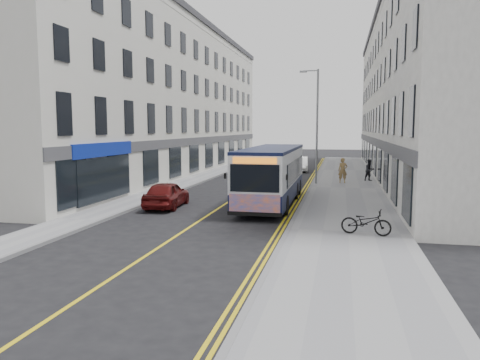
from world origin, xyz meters
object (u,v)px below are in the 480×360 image
at_px(city_bus, 272,173).
at_px(pedestrian_near, 343,170).
at_px(bicycle, 366,222).
at_px(pedestrian_far, 370,170).
at_px(car_white, 300,164).
at_px(car_maroon, 167,194).
at_px(streetlamp, 316,122).

distance_m(city_bus, pedestrian_near, 10.18).
distance_m(city_bus, bicycle, 8.28).
bearing_deg(city_bus, bicycle, -57.19).
distance_m(bicycle, pedestrian_far, 18.17).
relative_size(city_bus, pedestrian_far, 6.47).
relative_size(pedestrian_far, car_white, 0.39).
relative_size(city_bus, car_maroon, 2.62).
bearing_deg(pedestrian_near, pedestrian_far, 38.29).
bearing_deg(city_bus, car_maroon, -156.39).
xyz_separation_m(car_white, car_maroon, (-4.83, -21.30, -0.01)).
height_order(pedestrian_far, car_white, pedestrian_far).
relative_size(city_bus, pedestrian_near, 5.79).
relative_size(streetlamp, car_maroon, 2.04).
distance_m(streetlamp, city_bus, 9.33).
bearing_deg(car_white, streetlamp, -84.03).
height_order(bicycle, pedestrian_near, pedestrian_near).
bearing_deg(city_bus, car_white, 90.65).
bearing_deg(streetlamp, car_maroon, -121.85).
xyz_separation_m(city_bus, pedestrian_far, (5.59, 11.22, -0.72)).
height_order(streetlamp, car_maroon, streetlamp).
bearing_deg(car_maroon, streetlamp, -125.61).
relative_size(bicycle, pedestrian_near, 1.01).
relative_size(pedestrian_far, car_maroon, 0.40).
height_order(city_bus, pedestrian_near, city_bus).
relative_size(city_bus, car_white, 2.51).
xyz_separation_m(city_bus, car_maroon, (-5.04, -2.20, -0.96)).
relative_size(car_white, car_maroon, 1.04).
relative_size(bicycle, pedestrian_far, 1.13).
relative_size(streetlamp, pedestrian_near, 4.51).
bearing_deg(pedestrian_far, streetlamp, -175.34).
relative_size(streetlamp, car_white, 1.96).
distance_m(car_white, car_maroon, 21.84).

